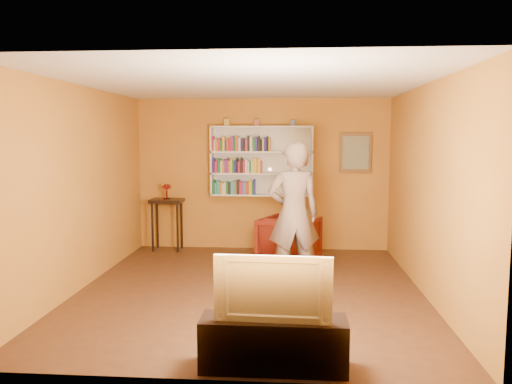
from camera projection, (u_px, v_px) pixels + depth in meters
The scene contains 16 objects.
room_shell at pixel (250, 214), 6.53m from camera, with size 5.30×5.80×2.88m.
bookshelf at pixel (262, 161), 8.85m from camera, with size 1.80×0.29×1.23m.
books_row_lower at pixel (235, 188), 8.83m from camera, with size 0.75×0.19×0.27m.
books_row_middle at pixel (237, 166), 8.78m from camera, with size 0.87×0.19×0.27m.
books_row_upper at pixel (243, 144), 8.74m from camera, with size 1.02×0.19×0.27m.
ornament_left at pixel (227, 122), 8.76m from camera, with size 0.09×0.09×0.13m, color #AC9831.
ornament_centre at pixel (257, 123), 8.72m from camera, with size 0.08×0.08×0.11m, color #9E4834.
ornament_right at pixel (293, 123), 8.68m from camera, with size 0.07×0.07×0.10m, color #476177.
framed_painting at pixel (356, 153), 8.76m from camera, with size 0.55×0.05×0.70m.
console_table at pixel (167, 208), 8.91m from camera, with size 0.56×0.43×0.92m.
ruby_lustre at pixel (167, 188), 8.87m from camera, with size 0.17×0.16×0.27m.
armchair at pixel (289, 241), 7.90m from camera, with size 0.83×0.85×0.77m, color #490905.
person at pixel (294, 214), 6.79m from camera, with size 0.71×0.47×1.96m, color #6B584E.
game_remote at pixel (270, 169), 6.35m from camera, with size 0.04×0.15×0.04m, color white.
tv_cabinet at pixel (273, 343), 4.35m from camera, with size 1.28×0.38×0.46m, color black.
television at pixel (274, 286), 4.30m from camera, with size 1.00×0.13×0.58m, color black.
Camera 1 is at (0.57, -6.43, 2.02)m, focal length 35.00 mm.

